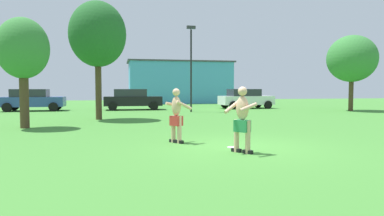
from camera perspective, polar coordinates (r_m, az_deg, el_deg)
ground_plane at (r=9.64m, az=7.78°, el=-6.48°), size 80.00×80.00×0.00m
player_near at (r=10.22m, az=-2.60°, el=-1.09°), size 0.79×0.70×1.63m
player_in_green at (r=8.70m, az=8.34°, el=-1.67°), size 0.82×0.72×1.67m
frisbee at (r=9.51m, az=6.62°, el=-6.52°), size 0.25×0.25×0.03m
car_blue_near_post at (r=27.33m, az=-25.02°, el=1.28°), size 4.32×2.06×1.58m
car_white_mid_lot at (r=28.26m, az=8.89°, el=1.60°), size 4.40×2.24×1.58m
car_black_far_end at (r=26.52m, az=-9.88°, el=1.49°), size 4.33×2.08×1.58m
lamp_post at (r=23.89m, az=-0.16°, el=8.05°), size 0.60×0.24×5.93m
outbuilding_behind_lot at (r=38.44m, az=-2.07°, el=4.30°), size 11.53×5.08×4.62m
tree_left_field at (r=27.49m, az=25.06°, el=7.42°), size 3.48×3.48×5.46m
tree_right_field at (r=15.70m, az=-26.32°, el=8.71°), size 2.06×2.06×4.51m
tree_behind_players at (r=18.75m, az=-15.43°, el=11.68°), size 2.92×2.92×6.13m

